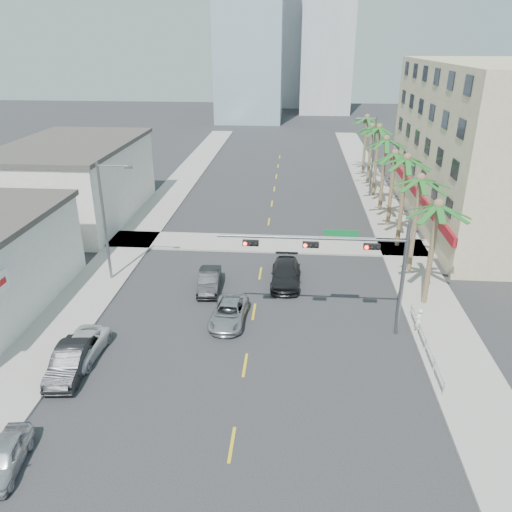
{
  "coord_description": "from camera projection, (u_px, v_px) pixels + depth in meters",
  "views": [
    {
      "loc": [
        2.46,
        -19.07,
        16.8
      ],
      "look_at": [
        0.04,
        11.34,
        3.5
      ],
      "focal_mm": 35.0,
      "sensor_mm": 36.0,
      "label": 1
    }
  ],
  "objects": [
    {
      "name": "streetlight_right",
      "position": [
        371.0,
        152.0,
        56.22
      ],
      "size": [
        2.55,
        0.25,
        9.0
      ],
      "color": "slate",
      "rests_on": "ground"
    },
    {
      "name": "palm_tree_4",
      "position": [
        386.0,
        140.0,
        50.47
      ],
      "size": [
        4.8,
        4.8,
        8.16
      ],
      "color": "brown",
      "rests_on": "ground"
    },
    {
      "name": "pedestrian",
      "position": [
        418.0,
        321.0,
        30.55
      ],
      "size": [
        0.69,
        0.67,
        1.59
      ],
      "primitive_type": "imported",
      "rotation": [
        0.0,
        0.0,
        3.88
      ],
      "color": "white",
      "rests_on": "sidewalk_right"
    },
    {
      "name": "palm_tree_1",
      "position": [
        421.0,
        179.0,
        36.22
      ],
      "size": [
        4.8,
        4.8,
        8.16
      ],
      "color": "brown",
      "rests_on": "ground"
    },
    {
      "name": "sidewalk_left",
      "position": [
        126.0,
        248.0,
        43.43
      ],
      "size": [
        4.0,
        120.0,
        0.15
      ],
      "primitive_type": "cube",
      "color": "gray",
      "rests_on": "ground"
    },
    {
      "name": "car_lane_right",
      "position": [
        286.0,
        274.0,
        37.08
      ],
      "size": [
        2.15,
        5.22,
        1.51
      ],
      "primitive_type": "imported",
      "rotation": [
        0.0,
        0.0,
        -0.01
      ],
      "color": "black",
      "rests_on": "ground"
    },
    {
      "name": "streetlight_left",
      "position": [
        106.0,
        217.0,
        35.89
      ],
      "size": [
        2.55,
        0.25,
        9.0
      ],
      "color": "slate",
      "rests_on": "ground"
    },
    {
      "name": "palm_tree_2",
      "position": [
        407.0,
        159.0,
        40.83
      ],
      "size": [
        4.8,
        4.8,
        8.52
      ],
      "color": "brown",
      "rests_on": "ground"
    },
    {
      "name": "car_parked_mid",
      "position": [
        70.0,
        362.0,
        27.01
      ],
      "size": [
        2.03,
        4.69,
        1.5
      ],
      "primitive_type": "imported",
      "rotation": [
        0.0,
        0.0,
        0.1
      ],
      "color": "black",
      "rests_on": "ground"
    },
    {
      "name": "tower_far_left",
      "position": [
        249.0,
        1.0,
        102.12
      ],
      "size": [
        14.0,
        14.0,
        48.0
      ],
      "primitive_type": "cube",
      "color": "#99B2C6",
      "rests_on": "ground"
    },
    {
      "name": "palm_tree_0",
      "position": [
        438.0,
        206.0,
        31.6
      ],
      "size": [
        4.8,
        4.8,
        7.8
      ],
      "color": "brown",
      "rests_on": "ground"
    },
    {
      "name": "car_parked_far",
      "position": [
        81.0,
        348.0,
        28.37
      ],
      "size": [
        2.3,
        4.64,
        1.26
      ],
      "primitive_type": "imported",
      "rotation": [
        0.0,
        0.0,
        -0.04
      ],
      "color": "silver",
      "rests_on": "ground"
    },
    {
      "name": "car_lane_center",
      "position": [
        229.0,
        313.0,
        32.02
      ],
      "size": [
        2.32,
        4.67,
        1.27
      ],
      "primitive_type": "imported",
      "rotation": [
        0.0,
        0.0,
        -0.05
      ],
      "color": "#AEAEB3",
      "rests_on": "ground"
    },
    {
      "name": "palm_tree_5",
      "position": [
        379.0,
        128.0,
        55.09
      ],
      "size": [
        4.8,
        4.8,
        8.52
      ],
      "color": "brown",
      "rests_on": "ground"
    },
    {
      "name": "building_left_far",
      "position": [
        75.0,
        183.0,
        49.88
      ],
      "size": [
        11.0,
        18.0,
        7.2
      ],
      "primitive_type": "cube",
      "color": "beige",
      "rests_on": "ground"
    },
    {
      "name": "car_lane_left",
      "position": [
        209.0,
        281.0,
        36.18
      ],
      "size": [
        1.8,
        4.35,
        1.4
      ],
      "primitive_type": "imported",
      "rotation": [
        0.0,
        0.0,
        0.08
      ],
      "color": "black",
      "rests_on": "ground"
    },
    {
      "name": "palm_tree_3",
      "position": [
        395.0,
        154.0,
        45.86
      ],
      "size": [
        4.8,
        4.8,
        7.8
      ],
      "color": "brown",
      "rests_on": "ground"
    },
    {
      "name": "building_right",
      "position": [
        503.0,
        146.0,
        47.13
      ],
      "size": [
        15.25,
        28.0,
        15.0
      ],
      "color": "tan",
      "rests_on": "ground"
    },
    {
      "name": "guardrail",
      "position": [
        426.0,
        343.0,
        28.78
      ],
      "size": [
        0.08,
        8.08,
        1.0
      ],
      "color": "silver",
      "rests_on": "ground"
    },
    {
      "name": "sidewalk_right",
      "position": [
        407.0,
        257.0,
        41.69
      ],
      "size": [
        4.0,
        120.0,
        0.15
      ],
      "primitive_type": "cube",
      "color": "gray",
      "rests_on": "ground"
    },
    {
      "name": "car_parked_near",
      "position": [
        4.0,
        457.0,
        20.99
      ],
      "size": [
        1.98,
        3.89,
        1.27
      ],
      "primitive_type": "imported",
      "rotation": [
        0.0,
        0.0,
        0.13
      ],
      "color": "silver",
      "rests_on": "ground"
    },
    {
      "name": "ground",
      "position": [
        237.0,
        414.0,
        24.31
      ],
      "size": [
        260.0,
        260.0,
        0.0
      ],
      "primitive_type": "plane",
      "color": "#262628",
      "rests_on": "ground"
    },
    {
      "name": "traffic_signal_mast",
      "position": [
        349.0,
        258.0,
        29.14
      ],
      "size": [
        11.12,
        0.54,
        7.2
      ],
      "color": "slate",
      "rests_on": "ground"
    },
    {
      "name": "sidewalk_cross",
      "position": [
        265.0,
        244.0,
        44.39
      ],
      "size": [
        80.0,
        4.0,
        0.15
      ],
      "primitive_type": "cube",
      "color": "gray",
      "rests_on": "ground"
    },
    {
      "name": "tower_far_center",
      "position": [
        279.0,
        21.0,
        130.36
      ],
      "size": [
        16.0,
        16.0,
        42.0
      ],
      "primitive_type": "cube",
      "color": "#ADADB2",
      "rests_on": "ground"
    },
    {
      "name": "palm_tree_7",
      "position": [
        367.0,
        118.0,
        64.73
      ],
      "size": [
        4.8,
        4.8,
        8.16
      ],
      "color": "brown",
      "rests_on": "ground"
    },
    {
      "name": "palm_tree_6",
      "position": [
        372.0,
        127.0,
        60.11
      ],
      "size": [
        4.8,
        4.8,
        7.8
      ],
      "color": "brown",
      "rests_on": "ground"
    }
  ]
}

